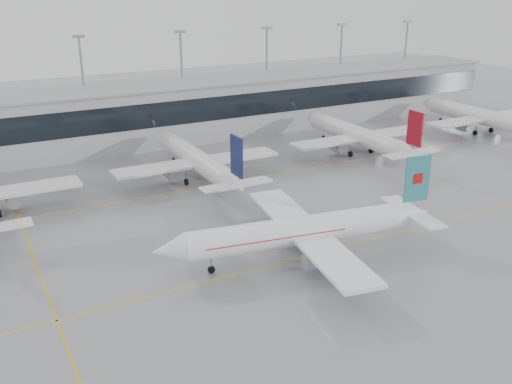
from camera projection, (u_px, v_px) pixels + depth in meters
ground at (300, 258)px, 72.60m from camera, size 320.00×320.00×0.00m
taxi_line_main at (300, 258)px, 72.60m from camera, size 120.00×0.25×0.01m
taxi_line_north at (206, 187)px, 97.34m from camera, size 120.00×0.25×0.01m
taxi_line_cross at (35, 261)px, 71.69m from camera, size 0.25×60.00×0.01m
terminal at (145, 115)px, 121.61m from camera, size 180.00×15.00×12.00m
terminal_glass at (157, 115)px, 114.86m from camera, size 180.00×0.20×5.00m
terminal_roof at (143, 86)px, 119.43m from camera, size 182.00×16.00×0.40m
light_masts at (135, 76)px, 123.97m from camera, size 156.40×1.00×22.60m
air_canada_jet at (305, 230)px, 71.35m from camera, size 37.59×30.61×11.94m
parked_jet_c at (197, 160)px, 99.07m from camera, size 29.64×36.96×11.72m
parked_jet_d at (358, 136)px, 114.56m from camera, size 29.64×36.96×11.72m
parked_jet_e at (481, 117)px, 130.04m from camera, size 29.64×36.96×11.72m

